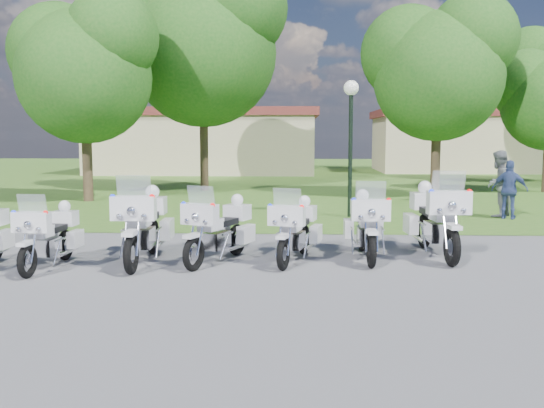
{
  "coord_description": "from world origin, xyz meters",
  "views": [
    {
      "loc": [
        0.06,
        -11.64,
        2.4
      ],
      "look_at": [
        -0.5,
        1.2,
        0.95
      ],
      "focal_mm": 40.0,
      "sensor_mm": 36.0,
      "label": 1
    }
  ],
  "objects_px": {
    "motorcycle_5": "(366,224)",
    "motorcycle_4": "(296,229)",
    "motorcycle_1": "(50,235)",
    "motorcycle_6": "(435,219)",
    "bystander_b": "(498,184)",
    "lamp_post": "(351,114)",
    "motorcycle_3": "(220,229)",
    "motorcycle_2": "(144,224)",
    "bystander_c": "(510,190)"
  },
  "relations": [
    {
      "from": "motorcycle_4",
      "to": "motorcycle_6",
      "type": "height_order",
      "value": "motorcycle_6"
    },
    {
      "from": "motorcycle_4",
      "to": "motorcycle_5",
      "type": "distance_m",
      "value": 1.43
    },
    {
      "from": "motorcycle_4",
      "to": "motorcycle_5",
      "type": "relative_size",
      "value": 0.91
    },
    {
      "from": "motorcycle_3",
      "to": "motorcycle_4",
      "type": "distance_m",
      "value": 1.46
    },
    {
      "from": "motorcycle_3",
      "to": "motorcycle_4",
      "type": "xyz_separation_m",
      "value": [
        1.46,
        0.13,
        -0.02
      ]
    },
    {
      "from": "bystander_b",
      "to": "motorcycle_1",
      "type": "bearing_deg",
      "value": -14.92
    },
    {
      "from": "motorcycle_2",
      "to": "motorcycle_1",
      "type": "bearing_deg",
      "value": 17.18
    },
    {
      "from": "motorcycle_6",
      "to": "bystander_c",
      "type": "relative_size",
      "value": 1.55
    },
    {
      "from": "motorcycle_6",
      "to": "bystander_b",
      "type": "xyz_separation_m",
      "value": [
        3.15,
        5.91,
        0.24
      ]
    },
    {
      "from": "motorcycle_1",
      "to": "motorcycle_5",
      "type": "height_order",
      "value": "motorcycle_5"
    },
    {
      "from": "motorcycle_3",
      "to": "lamp_post",
      "type": "bearing_deg",
      "value": -92.23
    },
    {
      "from": "motorcycle_1",
      "to": "lamp_post",
      "type": "distance_m",
      "value": 9.71
    },
    {
      "from": "motorcycle_5",
      "to": "motorcycle_4",
      "type": "bearing_deg",
      "value": 15.15
    },
    {
      "from": "motorcycle_1",
      "to": "motorcycle_6",
      "type": "bearing_deg",
      "value": -166.1
    },
    {
      "from": "motorcycle_1",
      "to": "bystander_c",
      "type": "relative_size",
      "value": 1.24
    },
    {
      "from": "motorcycle_4",
      "to": "lamp_post",
      "type": "height_order",
      "value": "lamp_post"
    },
    {
      "from": "bystander_b",
      "to": "bystander_c",
      "type": "relative_size",
      "value": 1.16
    },
    {
      "from": "motorcycle_4",
      "to": "motorcycle_6",
      "type": "bearing_deg",
      "value": -152.28
    },
    {
      "from": "motorcycle_5",
      "to": "motorcycle_6",
      "type": "relative_size",
      "value": 0.89
    },
    {
      "from": "motorcycle_4",
      "to": "bystander_b",
      "type": "bearing_deg",
      "value": -117.86
    },
    {
      "from": "bystander_b",
      "to": "bystander_c",
      "type": "distance_m",
      "value": 0.53
    },
    {
      "from": "motorcycle_2",
      "to": "lamp_post",
      "type": "distance_m",
      "value": 8.31
    },
    {
      "from": "motorcycle_4",
      "to": "motorcycle_2",
      "type": "bearing_deg",
      "value": 18.68
    },
    {
      "from": "motorcycle_5",
      "to": "motorcycle_1",
      "type": "bearing_deg",
      "value": 11.18
    },
    {
      "from": "motorcycle_4",
      "to": "lamp_post",
      "type": "xyz_separation_m",
      "value": [
        1.56,
        6.4,
        2.42
      ]
    },
    {
      "from": "motorcycle_2",
      "to": "motorcycle_4",
      "type": "bearing_deg",
      "value": -177.34
    },
    {
      "from": "motorcycle_2",
      "to": "bystander_c",
      "type": "height_order",
      "value": "motorcycle_2"
    },
    {
      "from": "motorcycle_6",
      "to": "bystander_b",
      "type": "bearing_deg",
      "value": -121.92
    },
    {
      "from": "bystander_b",
      "to": "lamp_post",
      "type": "bearing_deg",
      "value": -47.76
    },
    {
      "from": "motorcycle_1",
      "to": "motorcycle_2",
      "type": "relative_size",
      "value": 0.82
    },
    {
      "from": "motorcycle_1",
      "to": "motorcycle_6",
      "type": "xyz_separation_m",
      "value": [
        7.29,
        1.45,
        0.15
      ]
    },
    {
      "from": "motorcycle_6",
      "to": "lamp_post",
      "type": "relative_size",
      "value": 0.66
    },
    {
      "from": "motorcycle_5",
      "to": "bystander_b",
      "type": "distance_m",
      "value": 7.71
    },
    {
      "from": "motorcycle_1",
      "to": "motorcycle_3",
      "type": "distance_m",
      "value": 3.11
    },
    {
      "from": "motorcycle_1",
      "to": "motorcycle_5",
      "type": "bearing_deg",
      "value": -166.29
    },
    {
      "from": "motorcycle_3",
      "to": "lamp_post",
      "type": "relative_size",
      "value": 0.53
    },
    {
      "from": "lamp_post",
      "to": "bystander_c",
      "type": "distance_m",
      "value": 5.06
    },
    {
      "from": "motorcycle_2",
      "to": "motorcycle_6",
      "type": "height_order",
      "value": "motorcycle_6"
    },
    {
      "from": "motorcycle_1",
      "to": "bystander_b",
      "type": "bearing_deg",
      "value": -142.16
    },
    {
      "from": "motorcycle_2",
      "to": "motorcycle_4",
      "type": "relative_size",
      "value": 1.2
    },
    {
      "from": "motorcycle_1",
      "to": "motorcycle_5",
      "type": "distance_m",
      "value": 5.99
    },
    {
      "from": "motorcycle_5",
      "to": "motorcycle_6",
      "type": "distance_m",
      "value": 1.45
    },
    {
      "from": "motorcycle_2",
      "to": "motorcycle_5",
      "type": "xyz_separation_m",
      "value": [
        4.27,
        0.59,
        -0.06
      ]
    },
    {
      "from": "motorcycle_2",
      "to": "motorcycle_3",
      "type": "relative_size",
      "value": 1.21
    },
    {
      "from": "motorcycle_4",
      "to": "motorcycle_1",
      "type": "bearing_deg",
      "value": 24.03
    },
    {
      "from": "lamp_post",
      "to": "bystander_b",
      "type": "xyz_separation_m",
      "value": [
        4.38,
        0.18,
        -2.05
      ]
    },
    {
      "from": "motorcycle_3",
      "to": "motorcycle_6",
      "type": "height_order",
      "value": "motorcycle_6"
    },
    {
      "from": "motorcycle_5",
      "to": "motorcycle_2",
      "type": "bearing_deg",
      "value": 8.07
    },
    {
      "from": "motorcycle_2",
      "to": "motorcycle_4",
      "type": "distance_m",
      "value": 2.9
    },
    {
      "from": "motorcycle_2",
      "to": "bystander_b",
      "type": "distance_m",
      "value": 11.16
    }
  ]
}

